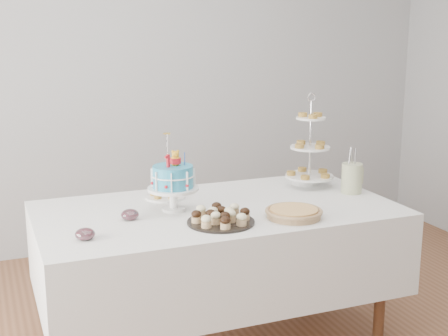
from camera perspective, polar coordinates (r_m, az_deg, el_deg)
name	(u,v)px	position (r m, az deg, el deg)	size (l,w,h in m)	color
walls	(240,107)	(2.98, 1.44, 5.57)	(5.04, 4.04, 2.70)	#A7AAAD
table	(217,247)	(3.44, -0.61, -7.26)	(1.92, 1.02, 0.77)	silver
birthday_cake	(173,190)	(3.30, -4.66, -2.00)	(0.27, 0.27, 0.42)	white
cupcake_tray	(221,216)	(3.10, -0.29, -4.40)	(0.34, 0.34, 0.08)	black
pie	(294,213)	(3.21, 6.40, -4.07)	(0.30, 0.30, 0.05)	tan
tiered_stand	(310,148)	(3.79, 7.88, 1.83)	(0.29, 0.29, 0.57)	silver
plate_stack	(305,178)	(3.90, 7.43, -0.92)	(0.18, 0.18, 0.07)	white
pastry_plate	(165,195)	(3.57, -5.41, -2.49)	(0.23, 0.23, 0.03)	white
jam_bowl_a	(85,234)	(2.94, -12.59, -5.93)	(0.09, 0.09, 0.06)	silver
jam_bowl_b	(130,215)	(3.20, -8.60, -4.25)	(0.09, 0.09, 0.05)	silver
utensil_pitcher	(352,177)	(3.71, 11.62, -0.81)	(0.12, 0.12, 0.27)	beige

